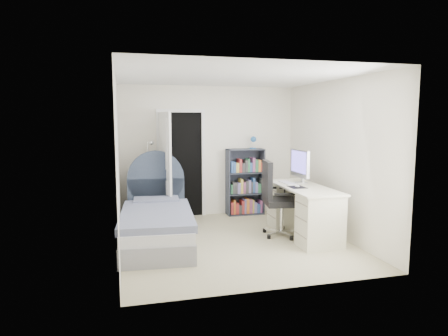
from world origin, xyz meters
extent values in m
cube|color=tan|center=(0.00, 0.00, -0.03)|extent=(3.40, 3.60, 0.05)
cube|color=white|center=(0.00, 0.00, 2.52)|extent=(3.40, 3.60, 0.05)
cube|color=white|center=(0.00, 1.82, 1.25)|extent=(3.40, 0.05, 2.50)
cube|color=white|center=(0.00, -1.82, 1.25)|extent=(3.40, 0.05, 2.50)
cube|color=white|center=(-1.72, 0.00, 1.25)|extent=(0.05, 3.60, 2.50)
cube|color=white|center=(1.72, 0.00, 1.25)|extent=(0.05, 3.60, 2.50)
cube|color=black|center=(-0.55, 1.80, 1.00)|extent=(0.80, 0.01, 2.00)
cube|color=white|center=(-0.98, 1.77, 1.00)|extent=(0.06, 0.06, 2.00)
cube|color=white|center=(-0.12, 1.77, 1.00)|extent=(0.06, 0.06, 2.00)
cube|color=white|center=(-0.55, 1.77, 2.03)|extent=(0.92, 0.06, 0.06)
cube|color=white|center=(-0.90, 1.37, 1.00)|extent=(0.14, 0.80, 2.00)
cube|color=gray|center=(-1.16, 0.17, 0.14)|extent=(1.15, 2.16, 0.27)
cube|color=silver|center=(-1.16, 0.17, 0.34)|extent=(1.13, 2.12, 0.17)
cube|color=slate|center=(-1.17, 0.07, 0.47)|extent=(1.17, 1.85, 0.10)
cube|color=slate|center=(-1.10, 0.92, 0.49)|extent=(0.78, 0.48, 0.13)
cube|color=#343E50|center=(-1.08, 1.25, 0.42)|extent=(0.99, 0.14, 0.84)
cylinder|color=#343E50|center=(-1.08, 1.25, 0.84)|extent=(0.99, 0.14, 0.99)
cylinder|color=tan|center=(-1.21, 1.41, 0.26)|extent=(0.04, 0.04, 0.53)
cylinder|color=tan|center=(-1.21, 1.77, 0.26)|extent=(0.04, 0.04, 0.53)
cylinder|color=tan|center=(-0.84, 1.41, 0.26)|extent=(0.04, 0.04, 0.53)
cylinder|color=tan|center=(-0.84, 1.77, 0.26)|extent=(0.04, 0.04, 0.53)
cube|color=tan|center=(-1.02, 1.59, 0.51)|extent=(0.42, 0.42, 0.03)
cube|color=tan|center=(-1.02, 1.59, 0.18)|extent=(0.38, 0.38, 0.02)
cube|color=#B24C33|center=(-1.08, 1.59, 0.54)|extent=(0.17, 0.23, 0.03)
cube|color=#3F598C|center=(-1.08, 1.59, 0.57)|extent=(0.16, 0.22, 0.03)
cube|color=#D8CC7F|center=(-1.08, 1.59, 0.60)|extent=(0.15, 0.21, 0.03)
cylinder|color=silver|center=(-1.19, 1.59, 0.01)|extent=(0.21, 0.21, 0.02)
cylinder|color=silver|center=(-1.19, 1.59, 0.74)|extent=(0.02, 0.02, 1.47)
sphere|color=silver|center=(-1.12, 1.54, 1.45)|extent=(0.09, 0.09, 0.09)
cube|color=#353B49|center=(0.33, 1.64, 0.65)|extent=(0.02, 0.31, 1.30)
cube|color=#353B49|center=(1.04, 1.64, 0.65)|extent=(0.02, 0.31, 1.30)
cube|color=#353B49|center=(0.69, 1.64, 1.29)|extent=(0.73, 0.31, 0.02)
cube|color=#353B49|center=(0.69, 1.64, 0.01)|extent=(0.73, 0.31, 0.02)
cube|color=#353B49|center=(0.69, 1.80, 0.65)|extent=(0.73, 0.01, 1.30)
cube|color=#353B49|center=(0.69, 1.64, 0.41)|extent=(0.69, 0.29, 0.02)
cube|color=#353B49|center=(0.69, 1.64, 0.83)|extent=(0.69, 0.29, 0.02)
cylinder|color=#2560A4|center=(0.84, 1.64, 1.31)|extent=(0.12, 0.12, 0.02)
cylinder|color=silver|center=(0.84, 1.64, 1.39)|extent=(0.02, 0.02, 0.17)
sphere|color=#2560A4|center=(0.84, 1.61, 1.48)|extent=(0.11, 0.11, 0.11)
cube|color=#B23333|center=(0.40, 1.62, 0.15)|extent=(0.05, 0.22, 0.23)
cube|color=orange|center=(0.45, 1.62, 0.17)|extent=(0.03, 0.22, 0.27)
cube|color=#B23333|center=(0.50, 1.62, 0.14)|extent=(0.06, 0.22, 0.21)
cube|color=#3F3F3F|center=(0.56, 1.62, 0.11)|extent=(0.05, 0.22, 0.17)
cube|color=#B23333|center=(0.62, 1.62, 0.16)|extent=(0.05, 0.22, 0.25)
cube|color=#7F72B2|center=(0.66, 1.62, 0.17)|extent=(0.03, 0.22, 0.28)
cube|color=orange|center=(0.71, 1.62, 0.18)|extent=(0.06, 0.22, 0.29)
cube|color=#994C7F|center=(0.78, 1.62, 0.17)|extent=(0.06, 0.22, 0.28)
cube|color=#D8BF4C|center=(0.83, 1.62, 0.16)|extent=(0.03, 0.22, 0.27)
cube|color=#7F72B2|center=(0.87, 1.62, 0.14)|extent=(0.06, 0.22, 0.21)
cube|color=#335999|center=(0.94, 1.62, 0.11)|extent=(0.06, 0.22, 0.17)
cube|color=#994C7F|center=(0.99, 1.62, 0.15)|extent=(0.04, 0.22, 0.24)
cube|color=#337F4C|center=(0.39, 1.62, 0.52)|extent=(0.03, 0.22, 0.18)
cube|color=#3F3F3F|center=(0.43, 1.62, 0.55)|extent=(0.05, 0.22, 0.23)
cube|color=#3F3F3F|center=(0.48, 1.62, 0.54)|extent=(0.04, 0.22, 0.22)
cube|color=#7F72B2|center=(0.53, 1.62, 0.54)|extent=(0.05, 0.22, 0.21)
cube|color=#D8BF4C|center=(0.59, 1.62, 0.57)|extent=(0.05, 0.22, 0.28)
cube|color=#994C7F|center=(0.64, 1.62, 0.54)|extent=(0.04, 0.22, 0.22)
cube|color=#3F3F3F|center=(0.70, 1.62, 0.56)|extent=(0.06, 0.22, 0.24)
cube|color=#7F72B2|center=(0.75, 1.62, 0.56)|extent=(0.04, 0.22, 0.25)
cube|color=#3F3F3F|center=(0.79, 1.62, 0.55)|extent=(0.03, 0.22, 0.22)
cube|color=#335999|center=(0.84, 1.62, 0.58)|extent=(0.04, 0.22, 0.29)
cube|color=#7F72B2|center=(0.89, 1.62, 0.54)|extent=(0.05, 0.22, 0.20)
cube|color=#337F4C|center=(0.95, 1.62, 0.52)|extent=(0.06, 0.22, 0.17)
cube|color=#3F3F3F|center=(1.01, 1.62, 0.57)|extent=(0.05, 0.22, 0.28)
cube|color=#335999|center=(0.39, 1.62, 0.95)|extent=(0.04, 0.22, 0.21)
cube|color=#335999|center=(0.44, 1.62, 0.95)|extent=(0.05, 0.22, 0.20)
cube|color=#D8BF4C|center=(0.50, 1.62, 0.94)|extent=(0.06, 0.22, 0.18)
cube|color=#B23333|center=(0.56, 1.62, 0.98)|extent=(0.05, 0.22, 0.25)
cube|color=#3F3F3F|center=(0.62, 1.62, 0.94)|extent=(0.06, 0.22, 0.17)
cube|color=#3F3F3F|center=(0.68, 1.62, 0.97)|extent=(0.05, 0.22, 0.23)
cube|color=#337F4C|center=(0.73, 1.62, 0.98)|extent=(0.03, 0.22, 0.26)
cube|color=#335999|center=(0.78, 1.62, 0.94)|extent=(0.05, 0.22, 0.18)
cube|color=#994C7F|center=(0.83, 1.62, 0.99)|extent=(0.05, 0.22, 0.27)
cube|color=#337F4C|center=(0.89, 1.62, 0.97)|extent=(0.06, 0.22, 0.24)
cube|color=orange|center=(0.95, 1.62, 0.97)|extent=(0.05, 0.22, 0.23)
cube|color=#B23333|center=(1.00, 1.62, 0.94)|extent=(0.04, 0.22, 0.17)
cube|color=beige|center=(1.15, 0.01, 0.80)|extent=(0.67, 1.67, 0.03)
cube|color=beige|center=(1.15, -0.57, 0.39)|extent=(0.61, 0.44, 0.78)
cube|color=beige|center=(1.15, 0.60, 0.39)|extent=(0.61, 0.44, 0.78)
cube|color=silver|center=(1.26, 0.35, 0.82)|extent=(0.18, 0.18, 0.01)
cube|color=silver|center=(1.30, 0.35, 0.94)|extent=(0.03, 0.07, 0.24)
cube|color=silver|center=(1.24, 0.35, 1.14)|extent=(0.05, 0.62, 0.44)
cube|color=#5F53CA|center=(1.21, 0.35, 1.17)|extent=(0.00, 0.56, 0.36)
cube|color=white|center=(1.02, 0.35, 0.82)|extent=(0.14, 0.44, 0.02)
cube|color=black|center=(1.02, -0.04, 0.81)|extent=(0.24, 0.29, 0.00)
ellipsoid|color=white|center=(1.02, -0.04, 0.83)|extent=(0.07, 0.11, 0.03)
cube|color=silver|center=(0.98, 0.10, 0.07)|extent=(0.31, 0.09, 0.03)
cylinder|color=black|center=(1.13, 0.07, 0.03)|extent=(0.07, 0.07, 0.07)
cube|color=silver|center=(0.90, 0.25, 0.07)|extent=(0.18, 0.30, 0.03)
cylinder|color=black|center=(0.97, 0.39, 0.03)|extent=(0.07, 0.07, 0.07)
cube|color=silver|center=(0.73, 0.23, 0.07)|extent=(0.25, 0.25, 0.03)
cylinder|color=black|center=(0.62, 0.33, 0.03)|extent=(0.07, 0.07, 0.07)
cube|color=silver|center=(0.70, 0.05, 0.07)|extent=(0.30, 0.18, 0.03)
cylinder|color=black|center=(0.57, -0.02, 0.03)|extent=(0.07, 0.07, 0.07)
cube|color=silver|center=(0.86, -0.03, 0.07)|extent=(0.09, 0.31, 0.03)
cylinder|color=black|center=(0.88, -0.18, 0.03)|extent=(0.07, 0.07, 0.07)
cylinder|color=silver|center=(0.83, 0.12, 0.30)|extent=(0.06, 0.06, 0.47)
cube|color=black|center=(0.83, 0.12, 0.56)|extent=(0.61, 0.61, 0.10)
cube|color=black|center=(0.59, 0.16, 0.91)|extent=(0.15, 0.49, 0.61)
cube|color=black|center=(0.77, -0.16, 0.73)|extent=(0.34, 0.10, 0.03)
cube|color=black|center=(0.86, 0.41, 0.73)|extent=(0.34, 0.10, 0.03)
camera|label=1|loc=(-1.63, -5.76, 1.90)|focal=32.00mm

